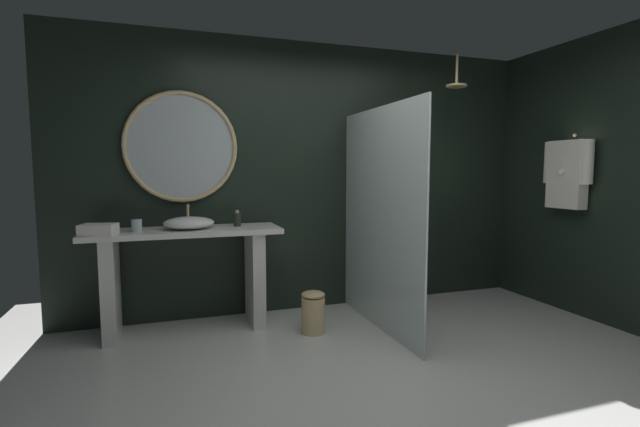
% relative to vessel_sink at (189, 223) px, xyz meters
% --- Properties ---
extents(ground_plane, '(5.76, 5.76, 0.00)m').
position_rel_vessel_sink_xyz_m(ground_plane, '(1.21, -1.54, -0.93)').
color(ground_plane, silver).
extents(back_wall_panel, '(4.80, 0.10, 2.60)m').
position_rel_vessel_sink_xyz_m(back_wall_panel, '(1.21, 0.36, 0.37)').
color(back_wall_panel, black).
rests_on(back_wall_panel, ground_plane).
extents(side_wall_right, '(0.10, 2.47, 2.60)m').
position_rel_vessel_sink_xyz_m(side_wall_right, '(3.56, -0.78, 0.37)').
color(side_wall_right, black).
rests_on(side_wall_right, ground_plane).
extents(vanity_counter, '(1.60, 0.53, 0.88)m').
position_rel_vessel_sink_xyz_m(vanity_counter, '(-0.03, 0.02, -0.38)').
color(vanity_counter, silver).
rests_on(vanity_counter, ground_plane).
extents(vessel_sink, '(0.42, 0.34, 0.20)m').
position_rel_vessel_sink_xyz_m(vessel_sink, '(0.00, 0.00, 0.00)').
color(vessel_sink, white).
rests_on(vessel_sink, vanity_counter).
extents(tumbler_cup, '(0.08, 0.08, 0.10)m').
position_rel_vessel_sink_xyz_m(tumbler_cup, '(-0.41, -0.03, -0.00)').
color(tumbler_cup, silver).
rests_on(tumbler_cup, vanity_counter).
extents(soap_dispenser, '(0.06, 0.06, 0.14)m').
position_rel_vessel_sink_xyz_m(soap_dispenser, '(0.42, 0.07, 0.01)').
color(soap_dispenser, '#282D28').
rests_on(soap_dispenser, vanity_counter).
extents(round_wall_mirror, '(0.98, 0.04, 0.98)m').
position_rel_vessel_sink_xyz_m(round_wall_mirror, '(-0.03, 0.27, 0.65)').
color(round_wall_mirror, '#D6B77F').
extents(shower_glass_panel, '(0.02, 1.50, 1.91)m').
position_rel_vessel_sink_xyz_m(shower_glass_panel, '(1.56, -0.44, 0.02)').
color(shower_glass_panel, silver).
rests_on(shower_glass_panel, ground_plane).
extents(rain_shower_head, '(0.20, 0.20, 0.31)m').
position_rel_vessel_sink_xyz_m(rain_shower_head, '(2.55, -0.10, 1.29)').
color(rain_shower_head, '#D6B77F').
extents(hanging_bathrobe, '(0.20, 0.52, 0.71)m').
position_rel_vessel_sink_xyz_m(hanging_bathrobe, '(3.42, -0.64, 0.43)').
color(hanging_bathrobe, '#D6B77F').
extents(toilet, '(0.42, 0.62, 0.56)m').
position_rel_vessel_sink_xyz_m(toilet, '(1.92, -0.05, -0.67)').
color(toilet, white).
rests_on(toilet, ground_plane).
extents(waste_bin, '(0.20, 0.20, 0.36)m').
position_rel_vessel_sink_xyz_m(waste_bin, '(0.97, -0.39, -0.75)').
color(waste_bin, '#D6B77F').
rests_on(waste_bin, ground_plane).
extents(folded_hand_towel, '(0.29, 0.24, 0.09)m').
position_rel_vessel_sink_xyz_m(folded_hand_towel, '(-0.67, -0.14, -0.01)').
color(folded_hand_towel, silver).
rests_on(folded_hand_towel, vanity_counter).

